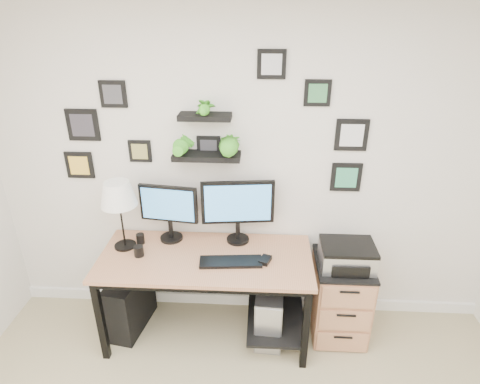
# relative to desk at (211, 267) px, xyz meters

# --- Properties ---
(room) EXTENTS (4.00, 4.00, 4.00)m
(room) POSITION_rel_desk_xyz_m (0.26, 0.32, -0.58)
(room) COLOR tan
(room) RESTS_ON ground
(desk) EXTENTS (1.60, 0.70, 0.75)m
(desk) POSITION_rel_desk_xyz_m (0.00, 0.00, 0.00)
(desk) COLOR #B67C56
(desk) RESTS_ON ground
(monitor_left) EXTENTS (0.46, 0.20, 0.47)m
(monitor_left) POSITION_rel_desk_xyz_m (-0.34, 0.19, 0.40)
(monitor_left) COLOR black
(monitor_left) RESTS_ON desk
(monitor_right) EXTENTS (0.56, 0.20, 0.52)m
(monitor_right) POSITION_rel_desk_xyz_m (0.20, 0.20, 0.43)
(monitor_right) COLOR black
(monitor_right) RESTS_ON desk
(keyboard) EXTENTS (0.47, 0.18, 0.02)m
(keyboard) POSITION_rel_desk_xyz_m (0.16, -0.11, 0.14)
(keyboard) COLOR black
(keyboard) RESTS_ON desk
(mouse) EXTENTS (0.10, 0.13, 0.03)m
(mouse) POSITION_rel_desk_xyz_m (0.41, -0.08, 0.14)
(mouse) COLOR black
(mouse) RESTS_ON desk
(table_lamp) EXTENTS (0.27, 0.27, 0.55)m
(table_lamp) POSITION_rel_desk_xyz_m (-0.68, 0.07, 0.57)
(table_lamp) COLOR black
(table_lamp) RESTS_ON desk
(mug) EXTENTS (0.07, 0.07, 0.08)m
(mug) POSITION_rel_desk_xyz_m (-0.54, -0.05, 0.16)
(mug) COLOR black
(mug) RESTS_ON desk
(pen_cup) EXTENTS (0.06, 0.06, 0.08)m
(pen_cup) POSITION_rel_desk_xyz_m (-0.57, 0.12, 0.16)
(pen_cup) COLOR black
(pen_cup) RESTS_ON desk
(pc_tower_black) EXTENTS (0.30, 0.52, 0.49)m
(pc_tower_black) POSITION_rel_desk_xyz_m (-0.68, 0.01, -0.38)
(pc_tower_black) COLOR black
(pc_tower_black) RESTS_ON ground
(pc_tower_grey) EXTENTS (0.24, 0.48, 0.47)m
(pc_tower_grey) POSITION_rel_desk_xyz_m (0.46, -0.02, -0.39)
(pc_tower_grey) COLOR gray
(pc_tower_grey) RESTS_ON ground
(file_cabinet) EXTENTS (0.43, 0.53, 0.67)m
(file_cabinet) POSITION_rel_desk_xyz_m (1.02, 0.06, -0.29)
(file_cabinet) COLOR #B67C56
(file_cabinet) RESTS_ON ground
(printer) EXTENTS (0.40, 0.33, 0.18)m
(printer) POSITION_rel_desk_xyz_m (1.03, 0.02, 0.14)
(printer) COLOR silver
(printer) RESTS_ON file_cabinet
(wall_decor) EXTENTS (2.30, 0.18, 1.04)m
(wall_decor) POSITION_rel_desk_xyz_m (-0.02, 0.26, 1.01)
(wall_decor) COLOR black
(wall_decor) RESTS_ON ground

